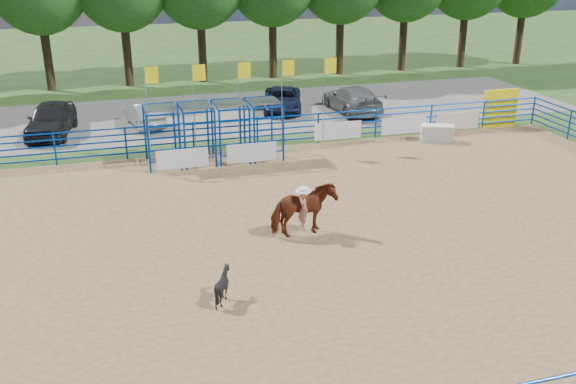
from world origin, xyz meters
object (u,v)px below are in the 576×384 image
object	(u,v)px
calf	(223,285)
car_d	(352,99)
announcer_table	(437,133)
horse_and_rider	(303,209)
car_a	(51,119)
car_c	(283,99)
car_b	(144,114)

from	to	relation	value
calf	car_d	bearing A→B (deg)	-50.76
announcer_table	horse_and_rider	distance (m)	12.63
car_a	car_c	bearing A→B (deg)	16.14
announcer_table	horse_and_rider	size ratio (longest dim) A/B	0.65
announcer_table	car_d	xyz separation A→B (m)	(-1.85, 6.54, 0.32)
announcer_table	car_d	size ratio (longest dim) A/B	0.30
announcer_table	car_b	distance (m)	15.09
announcer_table	car_c	distance (m)	9.76
car_a	car_b	distance (m)	4.61
horse_and_rider	car_d	size ratio (longest dim) A/B	0.46
car_b	car_d	distance (m)	11.59
car_a	car_b	bearing A→B (deg)	14.06
car_c	calf	bearing A→B (deg)	-94.17
car_b	car_c	world-z (taller)	car_c
horse_and_rider	calf	bearing A→B (deg)	-134.60
calf	car_a	bearing A→B (deg)	-3.79
announcer_table	car_c	world-z (taller)	car_c
announcer_table	calf	bearing A→B (deg)	-137.36
announcer_table	car_a	size ratio (longest dim) A/B	0.32
calf	car_b	xyz separation A→B (m)	(-0.68, 18.60, 0.15)
calf	car_a	size ratio (longest dim) A/B	0.20
car_c	car_d	bearing A→B (deg)	-6.03
car_a	car_b	xyz separation A→B (m)	(4.59, 0.41, -0.19)
horse_and_rider	car_c	distance (m)	16.86
announcer_table	calf	size ratio (longest dim) A/B	1.62
horse_and_rider	car_b	xyz separation A→B (m)	(-4.01, 15.23, -0.33)
car_d	car_c	bearing A→B (deg)	-24.35
horse_and_rider	car_a	bearing A→B (deg)	120.13
calf	car_c	size ratio (longest dim) A/B	0.21
car_b	car_c	xyz separation A→B (m)	(7.89, 1.17, 0.00)
car_c	car_a	bearing A→B (deg)	-156.90
car_a	car_d	xyz separation A→B (m)	(16.18, 0.10, -0.08)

